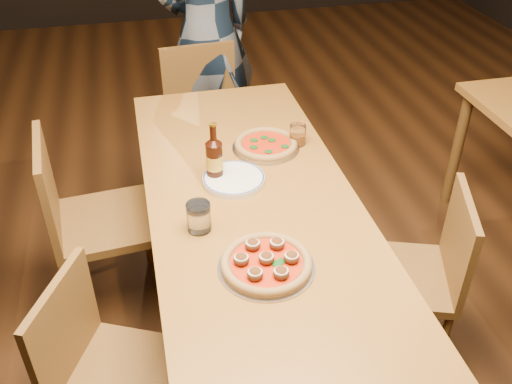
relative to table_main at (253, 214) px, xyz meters
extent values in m
plane|color=black|center=(0.00, 0.00, -0.68)|extent=(9.00, 9.00, 0.00)
cube|color=brown|center=(0.00, 0.00, 0.05)|extent=(0.80, 2.00, 0.04)
cylinder|color=#503516|center=(-0.34, 0.94, -0.32)|extent=(0.06, 0.06, 0.71)
cylinder|color=#503516|center=(0.34, 0.94, -0.32)|extent=(0.06, 0.06, 0.71)
cylinder|color=#503516|center=(1.36, 0.74, -0.32)|extent=(0.06, 0.06, 0.71)
cylinder|color=#B7B7BF|center=(-0.04, -0.38, 0.07)|extent=(0.32, 0.32, 0.01)
cylinder|color=#B08049|center=(-0.04, -0.38, 0.09)|extent=(0.30, 0.30, 0.02)
torus|color=#B08049|center=(-0.04, -0.38, 0.09)|extent=(0.30, 0.30, 0.03)
cylinder|color=#9F3309|center=(-0.04, -0.38, 0.10)|extent=(0.24, 0.24, 0.00)
cylinder|color=#B7B7BF|center=(0.14, 0.36, 0.07)|extent=(0.29, 0.29, 0.01)
cylinder|color=#B08049|center=(0.14, 0.36, 0.09)|extent=(0.27, 0.27, 0.02)
torus|color=#B08049|center=(0.14, 0.36, 0.09)|extent=(0.27, 0.27, 0.03)
cylinder|color=#9F3309|center=(0.14, 0.36, 0.10)|extent=(0.21, 0.21, 0.00)
cylinder|color=white|center=(-0.05, 0.14, 0.08)|extent=(0.25, 0.25, 0.02)
cylinder|color=black|center=(-0.12, 0.18, 0.15)|extent=(0.07, 0.07, 0.16)
cylinder|color=black|center=(-0.12, 0.18, 0.28)|extent=(0.03, 0.03, 0.08)
cylinder|color=gold|center=(-0.12, 0.18, 0.15)|extent=(0.07, 0.07, 0.06)
cylinder|color=white|center=(-0.23, -0.13, 0.13)|extent=(0.09, 0.09, 0.11)
cylinder|color=#984F11|center=(0.28, 0.37, 0.12)|extent=(0.07, 0.07, 0.09)
imported|color=black|center=(0.06, 1.48, 0.21)|extent=(0.76, 0.65, 1.78)
camera|label=1|loc=(-0.39, -1.73, 1.36)|focal=40.00mm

